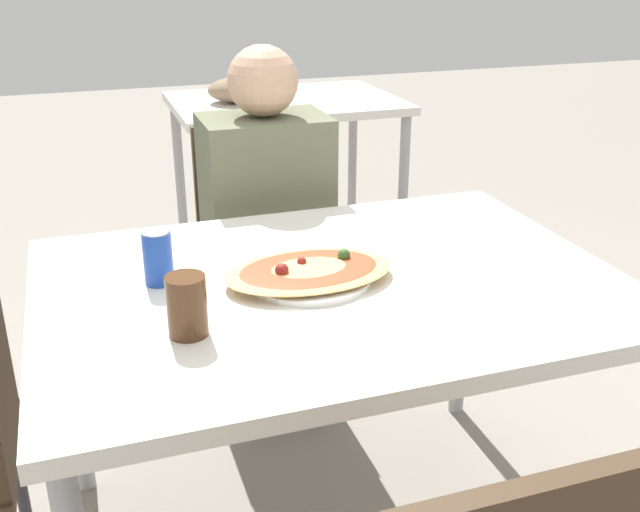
# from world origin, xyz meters

# --- Properties ---
(dining_table) EXTENTS (1.33, 0.96, 0.77)m
(dining_table) POSITION_xyz_m (0.00, 0.00, 0.70)
(dining_table) COLOR silver
(dining_table) RESTS_ON ground_plane
(chair_far_seated) EXTENTS (0.40, 0.40, 0.93)m
(chair_far_seated) POSITION_xyz_m (0.03, 0.81, 0.52)
(chair_far_seated) COLOR #3F2D1E
(chair_far_seated) RESTS_ON ground_plane
(person_seated) EXTENTS (0.39, 0.29, 1.21)m
(person_seated) POSITION_xyz_m (0.03, 0.69, 0.72)
(person_seated) COLOR #2D2D38
(person_seated) RESTS_ON ground_plane
(pizza_main) EXTENTS (0.40, 0.29, 0.05)m
(pizza_main) POSITION_xyz_m (-0.05, 0.01, 0.79)
(pizza_main) COLOR white
(pizza_main) RESTS_ON dining_table
(soda_can) EXTENTS (0.07, 0.07, 0.12)m
(soda_can) POSITION_xyz_m (-0.38, 0.11, 0.83)
(soda_can) COLOR #1E47B2
(soda_can) RESTS_ON dining_table
(drink_glass) EXTENTS (0.08, 0.08, 0.13)m
(drink_glass) POSITION_xyz_m (-0.35, -0.16, 0.83)
(drink_glass) COLOR #4C2D19
(drink_glass) RESTS_ON dining_table
(background_table) EXTENTS (1.10, 0.80, 0.89)m
(background_table) POSITION_xyz_m (0.46, 2.09, 0.71)
(background_table) COLOR silver
(background_table) RESTS_ON ground_plane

